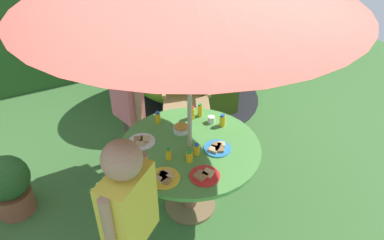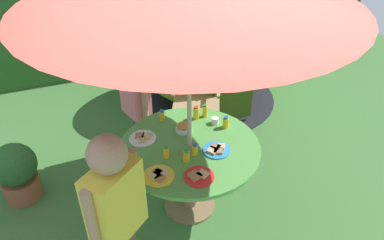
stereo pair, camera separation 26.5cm
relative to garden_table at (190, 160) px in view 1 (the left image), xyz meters
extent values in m
cube|color=#3D6B33|center=(0.00, 0.00, -0.59)|extent=(10.00, 10.00, 0.02)
cube|color=#285623|center=(0.00, 3.30, 0.51)|extent=(9.00, 0.70, 2.18)
cylinder|color=brown|center=(0.00, 0.00, -0.56)|extent=(0.48, 0.48, 0.03)
cylinder|color=brown|center=(0.00, 0.00, -0.23)|extent=(0.13, 0.13, 0.70)
cylinder|color=#519E47|center=(0.00, 0.00, 0.13)|extent=(1.21, 1.21, 0.03)
cylinder|color=#B7AD8C|center=(0.00, 0.00, 0.52)|extent=(0.04, 0.04, 2.20)
cylinder|color=tan|center=(0.17, 0.93, -0.36)|extent=(0.04, 0.04, 0.44)
cylinder|color=tan|center=(0.60, 0.73, -0.36)|extent=(0.04, 0.04, 0.44)
cylinder|color=tan|center=(0.35, 1.33, -0.36)|extent=(0.04, 0.04, 0.44)
cylinder|color=tan|center=(0.79, 1.13, -0.36)|extent=(0.04, 0.04, 0.44)
cube|color=tan|center=(0.48, 1.03, -0.12)|extent=(0.68, 0.65, 0.04)
cube|color=tan|center=(0.57, 1.23, 0.14)|extent=(0.49, 0.25, 0.48)
cube|color=tan|center=(0.26, 1.13, 0.10)|extent=(0.23, 0.45, 0.03)
cube|color=tan|center=(0.70, 0.93, 0.10)|extent=(0.23, 0.45, 0.03)
ellipsoid|color=#8CC633|center=(0.92, 1.81, 0.17)|extent=(1.97, 1.65, 1.49)
cylinder|color=black|center=(0.92, 1.81, -0.57)|extent=(2.03, 2.03, 0.01)
cube|color=#314511|center=(0.97, 1.06, -0.17)|extent=(0.53, 0.06, 0.67)
cylinder|color=brown|center=(-1.47, 0.71, -0.46)|extent=(0.34, 0.34, 0.23)
sphere|color=#285623|center=(-1.47, 0.71, -0.17)|extent=(0.41, 0.41, 0.41)
cylinder|color=brown|center=(-0.27, 0.95, -0.29)|extent=(0.08, 0.08, 0.57)
cylinder|color=brown|center=(-0.23, 0.81, -0.29)|extent=(0.08, 0.08, 0.57)
cube|color=#EA727F|center=(-0.25, 0.88, 0.24)|extent=(0.27, 0.37, 0.48)
cylinder|color=tan|center=(-0.30, 1.06, 0.26)|extent=(0.06, 0.06, 0.44)
cylinder|color=tan|center=(-0.20, 0.70, 0.26)|extent=(0.06, 0.06, 0.44)
sphere|color=tan|center=(-0.25, 0.88, 0.59)|extent=(0.22, 0.22, 0.22)
cube|color=yellow|center=(-0.73, -0.58, 0.34)|extent=(0.42, 0.39, 0.55)
cylinder|color=tan|center=(-0.89, -0.71, 0.37)|extent=(0.07, 0.07, 0.49)
cylinder|color=tan|center=(-0.57, -0.45, 0.37)|extent=(0.07, 0.07, 0.49)
sphere|color=tan|center=(-0.73, -0.58, 0.74)|extent=(0.24, 0.24, 0.24)
cylinder|color=white|center=(0.03, 0.22, 0.17)|extent=(0.14, 0.14, 0.04)
ellipsoid|color=gold|center=(0.03, 0.22, 0.21)|extent=(0.12, 0.12, 0.04)
cylinder|color=#338CD8|center=(0.19, -0.14, 0.16)|extent=(0.23, 0.23, 0.01)
cube|color=tan|center=(0.23, -0.13, 0.17)|extent=(0.09, 0.09, 0.02)
cube|color=#9E7547|center=(0.19, -0.12, 0.17)|extent=(0.10, 0.10, 0.02)
cube|color=tan|center=(0.15, -0.15, 0.17)|extent=(0.11, 0.11, 0.02)
cube|color=#9E7547|center=(0.19, -0.17, 0.17)|extent=(0.09, 0.09, 0.02)
cylinder|color=yellow|center=(-0.35, -0.26, 0.16)|extent=(0.24, 0.24, 0.01)
cube|color=tan|center=(-0.33, -0.25, 0.17)|extent=(0.09, 0.09, 0.02)
cube|color=#9E7547|center=(-0.35, -0.24, 0.17)|extent=(0.09, 0.09, 0.02)
cube|color=tan|center=(-0.38, -0.27, 0.17)|extent=(0.09, 0.09, 0.02)
cube|color=#9E7547|center=(-0.36, -0.31, 0.17)|extent=(0.09, 0.09, 0.02)
cylinder|color=red|center=(-0.07, -0.38, 0.16)|extent=(0.24, 0.24, 0.01)
cube|color=tan|center=(-0.04, -0.38, 0.17)|extent=(0.10, 0.10, 0.02)
cube|color=#9E7547|center=(-0.10, -0.38, 0.17)|extent=(0.11, 0.11, 0.02)
cylinder|color=white|center=(-0.35, 0.24, 0.16)|extent=(0.24, 0.24, 0.01)
cube|color=tan|center=(-0.31, 0.24, 0.17)|extent=(0.10, 0.10, 0.02)
cube|color=#9E7547|center=(-0.36, 0.26, 0.17)|extent=(0.09, 0.09, 0.02)
cube|color=tan|center=(-0.37, 0.20, 0.17)|extent=(0.06, 0.06, 0.02)
cylinder|color=yellow|center=(0.21, 0.37, 0.21)|extent=(0.06, 0.06, 0.11)
cylinder|color=red|center=(0.21, 0.37, 0.27)|extent=(0.04, 0.04, 0.02)
cylinder|color=yellow|center=(0.40, 0.13, 0.20)|extent=(0.06, 0.06, 0.10)
cylinder|color=blue|center=(0.40, 0.13, 0.26)|extent=(0.04, 0.04, 0.02)
cylinder|color=yellow|center=(-0.23, -0.07, 0.20)|extent=(0.05, 0.05, 0.09)
cylinder|color=green|center=(-0.23, -0.07, 0.25)|extent=(0.03, 0.03, 0.02)
cylinder|color=yellow|center=(0.30, 0.37, 0.21)|extent=(0.05, 0.05, 0.11)
cylinder|color=green|center=(0.30, 0.37, 0.27)|extent=(0.03, 0.03, 0.02)
cylinder|color=yellow|center=(0.00, -0.12, 0.20)|extent=(0.05, 0.05, 0.09)
cylinder|color=blue|center=(0.00, -0.12, 0.25)|extent=(0.03, 0.03, 0.02)
cylinder|color=yellow|center=(-0.09, -0.17, 0.19)|extent=(0.06, 0.06, 0.09)
cylinder|color=green|center=(-0.09, -0.17, 0.25)|extent=(0.04, 0.04, 0.02)
cylinder|color=yellow|center=(-0.10, 0.45, 0.20)|extent=(0.05, 0.05, 0.10)
cylinder|color=blue|center=(-0.10, 0.45, 0.26)|extent=(0.04, 0.04, 0.02)
cylinder|color=white|center=(0.34, 0.23, 0.18)|extent=(0.07, 0.07, 0.06)
camera|label=1|loc=(-1.10, -2.17, 2.11)|focal=34.37mm
camera|label=2|loc=(-0.86, -2.28, 2.11)|focal=34.37mm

